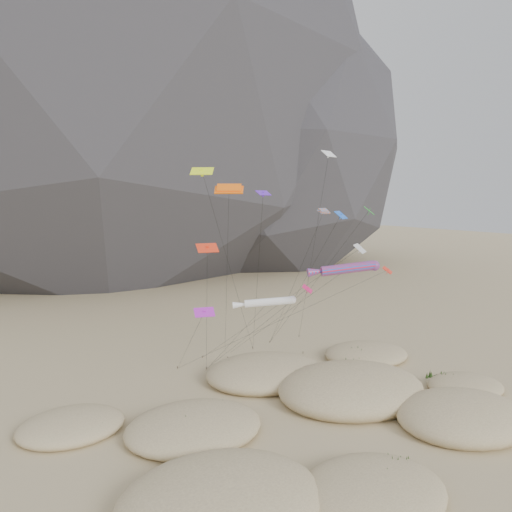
{
  "coord_description": "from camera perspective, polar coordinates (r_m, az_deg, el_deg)",
  "views": [
    {
      "loc": [
        -29.84,
        -34.83,
        21.49
      ],
      "look_at": [
        -2.83,
        12.0,
        15.13
      ],
      "focal_mm": 35.0,
      "sensor_mm": 36.0,
      "label": 1
    }
  ],
  "objects": [
    {
      "name": "ground",
      "position": [
        50.65,
        10.13,
        -18.5
      ],
      "size": [
        500.0,
        500.0,
        0.0
      ],
      "primitive_type": "plane",
      "color": "#CCB789",
      "rests_on": "ground"
    },
    {
      "name": "rock_headland",
      "position": [
        165.86,
        -17.47,
        24.39
      ],
      "size": [
        226.37,
        148.64,
        177.5
      ],
      "color": "black",
      "rests_on": "ground"
    },
    {
      "name": "dunes",
      "position": [
        51.84,
        6.83,
        -16.92
      ],
      "size": [
        49.47,
        35.22,
        4.24
      ],
      "color": "#CCB789",
      "rests_on": "ground"
    },
    {
      "name": "dune_grass",
      "position": [
        51.75,
        6.53,
        -16.85
      ],
      "size": [
        40.65,
        27.6,
        1.45
      ],
      "color": "black",
      "rests_on": "ground"
    },
    {
      "name": "kite_stakes",
      "position": [
        70.17,
        -1.29,
        -11.0
      ],
      "size": [
        21.63,
        7.17,
        0.3
      ],
      "color": "#3F2D1E",
      "rests_on": "ground"
    },
    {
      "name": "rainbow_tube_kite",
      "position": [
        55.3,
        10.18,
        -1.44
      ],
      "size": [
        8.4,
        20.31,
        14.66
      ],
      "color": "red",
      "rests_on": "ground"
    },
    {
      "name": "white_tube_kite",
      "position": [
        52.79,
        1.12,
        -5.31
      ],
      "size": [
        6.26,
        14.45,
        11.17
      ],
      "color": "silver",
      "rests_on": "ground"
    },
    {
      "name": "orange_parafoil",
      "position": [
        52.69,
        -3.11,
        7.45
      ],
      "size": [
        7.86,
        15.22,
        22.94
      ],
      "color": "#FB630D",
      "rests_on": "ground"
    },
    {
      "name": "multi_parafoil",
      "position": [
        63.58,
        7.63,
        4.81
      ],
      "size": [
        2.09,
        12.57,
        20.17
      ],
      "color": "orange",
      "rests_on": "ground"
    },
    {
      "name": "delta_kites",
      "position": [
        56.24,
        5.37,
        2.38
      ],
      "size": [
        28.62,
        21.67,
        27.02
      ],
      "color": "red",
      "rests_on": "ground"
    }
  ]
}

